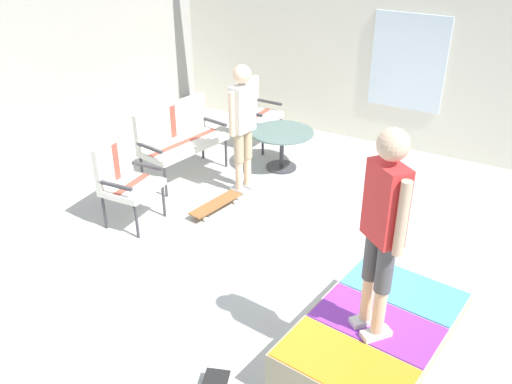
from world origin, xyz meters
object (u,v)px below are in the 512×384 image
Objects in this scene: patio_bench at (178,134)px; person_watching at (243,120)px; person_skater at (384,221)px; patio_chair_by_wall at (123,175)px; skateboard_by_bench at (216,204)px; patio_table at (282,142)px; skate_ramp at (377,344)px; patio_chair_near_house at (253,108)px.

patio_bench is 0.77× the size of person_watching.
person_skater reaches higher than person_watching.
skateboard_by_bench is at bearing -47.61° from patio_chair_by_wall.
skateboard_by_bench is (-0.62, -1.01, -0.53)m from patio_bench.
patio_chair_by_wall reaches higher than patio_table.
patio_chair_near_house is (3.56, 3.27, 0.39)m from skate_ramp.
person_watching is at bearing 171.26° from patio_table.
skateboard_by_bench is at bearing -121.50° from patio_bench.
skateboard_by_bench is at bearing -162.41° from patio_chair_near_house.
person_watching reaches higher than patio_bench.
skate_ramp is at bearing -137.46° from patio_chair_near_house.
skate_ramp is 4.23m from patio_bench.
person_skater reaches higher than patio_chair_near_house.
person_skater is at bearing -142.23° from patio_table.
person_watching is at bearing 50.28° from skate_ramp.
person_watching is at bearing -1.74° from skateboard_by_bench.
patio_bench is (2.13, 3.63, 0.39)m from skate_ramp.
patio_chair_by_wall is at bearing 176.92° from patio_chair_near_house.
patio_table is 0.52× the size of person_skater.
patio_chair_near_house is at bearing -14.14° from patio_bench.
person_skater reaches higher than skateboard_by_bench.
patio_table is 1.54m from skateboard_by_bench.
patio_chair_near_house is 1.13× the size of patio_table.
person_skater is at bearing -138.75° from patio_chair_near_house.
patio_bench is 1.47× the size of patio_table.
patio_bench is 1.10m from person_watching.
person_watching is at bearing -88.52° from patio_bench.
person_watching is (-1.40, -0.67, 0.39)m from patio_chair_near_house.
patio_table is (3.01, 2.47, 0.18)m from skate_ramp.
patio_chair_near_house is 0.60× the size of person_watching.
patio_chair_by_wall is 1.13× the size of patio_table.
patio_chair_by_wall is at bearing -171.12° from patio_bench.
person_watching is 0.99× the size of person_skater.
skate_ramp is at bearing -102.91° from patio_chair_by_wall.
patio_chair_near_house reaches higher than skate_ramp.
person_skater is (-0.89, -3.37, 0.85)m from patio_chair_by_wall.
skate_ramp is 4.85m from patio_chair_near_house.
person_skater is at bearing -131.64° from person_watching.
patio_chair_near_house is 4.96m from person_skater.
patio_table is (-0.55, -0.80, -0.21)m from patio_chair_near_house.
skate_ramp is 3.53m from patio_chair_by_wall.
person_skater reaches higher than patio_bench.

